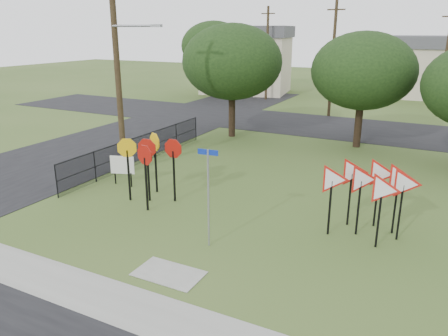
# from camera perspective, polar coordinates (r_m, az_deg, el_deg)

# --- Properties ---
(ground) EXTENTS (140.00, 140.00, 0.00)m
(ground) POSITION_cam_1_polar(r_m,az_deg,el_deg) (15.06, -2.04, -9.42)
(ground) COLOR #36501E
(sidewalk) EXTENTS (30.00, 1.60, 0.02)m
(sidewalk) POSITION_cam_1_polar(r_m,az_deg,el_deg) (12.09, -12.23, -17.28)
(sidewalk) COLOR gray
(sidewalk) RESTS_ON ground
(planting_strip) EXTENTS (30.00, 0.80, 0.02)m
(planting_strip) POSITION_cam_1_polar(r_m,az_deg,el_deg) (11.39, -16.26, -20.12)
(planting_strip) COLOR #36501E
(planting_strip) RESTS_ON ground
(street_left) EXTENTS (8.00, 50.00, 0.02)m
(street_left) POSITION_cam_1_polar(r_m,az_deg,el_deg) (29.37, -13.10, 3.73)
(street_left) COLOR black
(street_left) RESTS_ON ground
(street_far) EXTENTS (60.00, 8.00, 0.02)m
(street_far) POSITION_cam_1_polar(r_m,az_deg,el_deg) (33.07, 15.14, 5.11)
(street_far) COLOR black
(street_far) RESTS_ON ground
(curb_pad) EXTENTS (2.00, 1.20, 0.02)m
(curb_pad) POSITION_cam_1_polar(r_m,az_deg,el_deg) (13.28, -7.23, -13.52)
(curb_pad) COLOR gray
(curb_pad) RESTS_ON ground
(street_name_sign) EXTENTS (0.68, 0.09, 3.30)m
(street_name_sign) POSITION_cam_1_polar(r_m,az_deg,el_deg) (13.98, -2.06, -3.22)
(street_name_sign) COLOR #94979D
(street_name_sign) RESTS_ON ground
(stop_sign_cluster) EXTENTS (2.51, 2.14, 2.69)m
(stop_sign_cluster) POSITION_cam_1_polar(r_m,az_deg,el_deg) (17.97, -9.68, 1.65)
(stop_sign_cluster) COLOR black
(stop_sign_cluster) RESTS_ON ground
(yield_sign_cluster) EXTENTS (3.31, 1.74, 2.60)m
(yield_sign_cluster) POSITION_cam_1_polar(r_m,az_deg,el_deg) (15.59, 18.77, -1.83)
(yield_sign_cluster) COLOR black
(yield_sign_cluster) RESTS_ON ground
(info_board) EXTENTS (1.07, 0.40, 1.40)m
(info_board) POSITION_cam_1_polar(r_m,az_deg,el_deg) (20.35, -13.15, 0.27)
(info_board) COLOR black
(info_board) RESTS_ON ground
(utility_pole_main) EXTENTS (3.55, 0.33, 10.00)m
(utility_pole_main) POSITION_cam_1_polar(r_m,az_deg,el_deg) (21.34, -13.66, 12.77)
(utility_pole_main) COLOR #3B2E1B
(utility_pole_main) RESTS_ON ground
(far_pole_a) EXTENTS (1.40, 0.24, 9.00)m
(far_pole_a) POSITION_cam_1_polar(r_m,az_deg,el_deg) (36.77, 14.01, 13.65)
(far_pole_a) COLOR #3B2E1B
(far_pole_a) RESTS_ON ground
(far_pole_b) EXTENTS (1.40, 0.24, 8.50)m
(far_pole_b) POSITION_cam_1_polar(r_m,az_deg,el_deg) (39.76, 26.91, 12.21)
(far_pole_b) COLOR #3B2E1B
(far_pole_b) RESTS_ON ground
(far_pole_c) EXTENTS (1.40, 0.24, 9.00)m
(far_pole_c) POSITION_cam_1_polar(r_m,az_deg,el_deg) (44.92, 5.64, 14.72)
(far_pole_c) COLOR #3B2E1B
(far_pole_c) RESTS_ON ground
(fence_run) EXTENTS (0.05, 11.55, 1.50)m
(fence_run) POSITION_cam_1_polar(r_m,az_deg,el_deg) (23.66, -10.82, 2.48)
(fence_run) COLOR black
(fence_run) RESTS_ON ground
(house_left) EXTENTS (10.58, 8.88, 7.20)m
(house_left) POSITION_cam_1_polar(r_m,az_deg,el_deg) (50.21, 2.98, 13.99)
(house_left) COLOR beige
(house_left) RESTS_ON ground
(house_mid) EXTENTS (8.40, 8.40, 6.20)m
(house_mid) POSITION_cam_1_polar(r_m,az_deg,el_deg) (51.88, 24.81, 12.00)
(house_mid) COLOR beige
(house_mid) RESTS_ON ground
(tree_near_left) EXTENTS (6.40, 6.40, 7.27)m
(tree_near_left) POSITION_cam_1_polar(r_m,az_deg,el_deg) (28.67, 1.08, 13.67)
(tree_near_left) COLOR black
(tree_near_left) RESTS_ON ground
(tree_near_mid) EXTENTS (6.00, 6.00, 6.80)m
(tree_near_mid) POSITION_cam_1_polar(r_m,az_deg,el_deg) (27.17, 17.74, 11.97)
(tree_near_mid) COLOR black
(tree_near_mid) RESTS_ON ground
(tree_far_left) EXTENTS (6.80, 6.80, 7.73)m
(tree_far_left) POSITION_cam_1_polar(r_m,az_deg,el_deg) (47.44, -1.34, 15.64)
(tree_far_left) COLOR black
(tree_far_left) RESTS_ON ground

